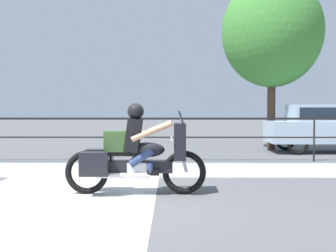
# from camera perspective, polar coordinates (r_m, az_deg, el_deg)

# --- Properties ---
(ground_plane) EXTENTS (120.00, 120.00, 0.00)m
(ground_plane) POSITION_cam_1_polar(r_m,az_deg,el_deg) (7.04, -8.44, -9.91)
(ground_plane) COLOR #565659
(sidewalk_band) EXTENTS (44.00, 2.40, 0.01)m
(sidewalk_band) POSITION_cam_1_polar(r_m,az_deg,el_deg) (10.36, -5.55, -5.89)
(sidewalk_band) COLOR #A8A59E
(sidewalk_band) RESTS_ON ground
(crosswalk_band) EXTENTS (3.24, 6.00, 0.01)m
(crosswalk_band) POSITION_cam_1_polar(r_m,az_deg,el_deg) (7.01, -15.33, -9.98)
(crosswalk_band) COLOR silver
(crosswalk_band) RESTS_ON ground
(fence_railing) EXTENTS (36.00, 0.05, 1.24)m
(fence_railing) POSITION_cam_1_polar(r_m,az_deg,el_deg) (11.89, -4.75, -0.13)
(fence_railing) COLOR black
(fence_railing) RESTS_ON ground
(motorcycle) EXTENTS (2.46, 0.76, 1.59)m
(motorcycle) POSITION_cam_1_polar(r_m,az_deg,el_deg) (7.36, -4.58, -3.80)
(motorcycle) COLOR black
(motorcycle) RESTS_ON ground
(parked_car) EXTENTS (4.18, 1.62, 1.62)m
(parked_car) POSITION_cam_1_polar(r_m,az_deg,el_deg) (15.22, 20.78, 0.09)
(parked_car) COLOR #9EB2C6
(parked_car) RESTS_ON ground
(tree_behind_sign) EXTENTS (3.62, 3.62, 6.25)m
(tree_behind_sign) POSITION_cam_1_polar(r_m,az_deg,el_deg) (16.01, 13.91, 12.21)
(tree_behind_sign) COLOR #473323
(tree_behind_sign) RESTS_ON ground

